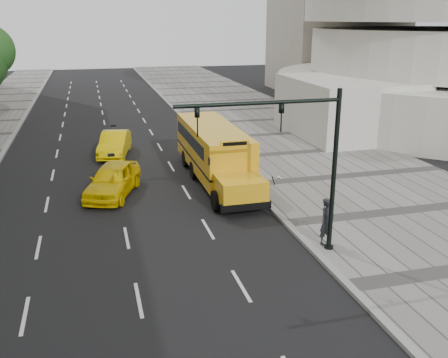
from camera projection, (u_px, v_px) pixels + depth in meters
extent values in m
plane|color=black|center=(139.00, 196.00, 25.73)|extent=(140.00, 140.00, 0.00)
cube|color=gray|center=(349.00, 177.00, 28.66)|extent=(12.00, 140.00, 0.15)
cube|color=gray|center=(249.00, 185.00, 27.19)|extent=(0.30, 140.00, 0.15)
cube|color=silver|center=(346.00, 107.00, 38.43)|extent=(8.00, 10.00, 4.40)
cube|color=gold|center=(213.00, 147.00, 28.32)|extent=(2.50, 9.00, 2.45)
cube|color=gold|center=(241.00, 189.00, 23.48)|extent=(2.20, 2.00, 1.10)
cube|color=black|center=(246.00, 206.00, 22.84)|extent=(2.38, 0.25, 0.35)
cube|color=black|center=(213.00, 156.00, 28.48)|extent=(2.52, 9.00, 0.12)
cube|color=black|center=(235.00, 160.00, 24.09)|extent=(2.05, 0.10, 0.90)
cube|color=black|center=(211.00, 137.00, 28.63)|extent=(2.52, 7.50, 0.70)
cube|color=gold|center=(235.00, 144.00, 23.84)|extent=(1.40, 0.12, 0.28)
ellipsoid|color=silver|center=(282.00, 179.00, 22.32)|extent=(0.32, 0.32, 0.14)
cylinder|color=black|center=(275.00, 182.00, 22.52)|extent=(0.36, 0.47, 0.58)
cylinder|color=black|center=(216.00, 201.00, 23.66)|extent=(0.30, 1.00, 1.00)
cylinder|color=black|center=(261.00, 197.00, 24.21)|extent=(0.30, 1.00, 1.00)
cylinder|color=black|center=(194.00, 170.00, 28.44)|extent=(0.30, 1.00, 1.00)
cylinder|color=black|center=(232.00, 167.00, 28.99)|extent=(0.30, 1.00, 1.00)
cylinder|color=black|center=(186.00, 159.00, 30.73)|extent=(0.30, 1.00, 1.00)
cylinder|color=black|center=(221.00, 156.00, 31.29)|extent=(0.30, 1.00, 1.00)
imported|color=#EBC403|center=(113.00, 180.00, 25.68)|extent=(3.57, 5.29, 1.67)
imported|color=#EBC403|center=(115.00, 144.00, 33.18)|extent=(2.57, 5.01, 1.57)
imported|color=#292930|center=(327.00, 222.00, 19.71)|extent=(0.82, 0.70, 1.92)
cylinder|color=black|center=(334.00, 174.00, 18.68)|extent=(0.18, 0.18, 6.40)
cylinder|color=black|center=(329.00, 249.00, 19.63)|extent=(0.36, 0.36, 0.25)
cylinder|color=black|center=(260.00, 103.00, 17.08)|extent=(6.00, 0.14, 0.14)
imported|color=black|center=(281.00, 118.00, 17.45)|extent=(0.16, 0.20, 1.00)
imported|color=black|center=(197.00, 122.00, 16.71)|extent=(0.16, 0.20, 1.00)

